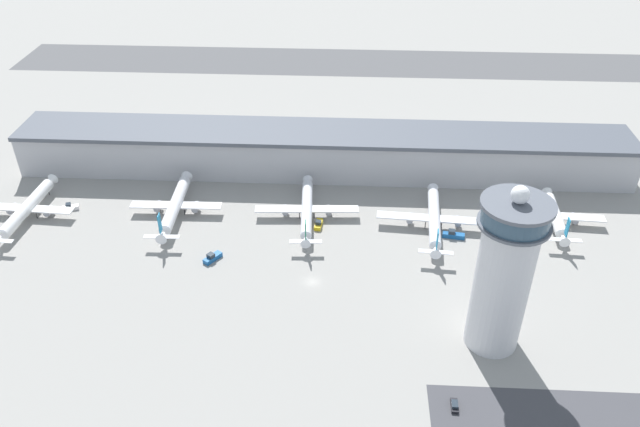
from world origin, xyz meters
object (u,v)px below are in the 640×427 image
service_truck_baggage (453,235)px  car_maroon_suv (454,405)px  airplane_gate_alpha (27,208)px  service_truck_fuel (212,258)px  service_truck_catering (70,207)px  control_tower (504,273)px  airplane_gate_delta (434,219)px  airplane_gate_bravo (175,205)px  airplane_gate_charlie (307,209)px  airplane_gate_echo (555,216)px  service_truck_water (319,224)px

service_truck_baggage → car_maroon_suv: service_truck_baggage is taller
airplane_gate_alpha → service_truck_fuel: (71.38, -20.96, -3.15)m
service_truck_catering → control_tower: bearing=-22.4°
airplane_gate_delta → service_truck_catering: 133.19m
service_truck_catering → service_truck_fuel: service_truck_fuel is taller
control_tower → airplane_gate_bravo: size_ratio=1.21×
airplane_gate_charlie → car_maroon_suv: size_ratio=9.41×
airplane_gate_echo → car_maroon_suv: (-45.31, -82.52, -3.32)m
service_truck_baggage → service_truck_water: size_ratio=1.21×
airplane_gate_alpha → service_truck_water: (105.34, 0.13, -3.20)m
service_truck_catering → car_maroon_suv: (130.81, -83.21, -0.32)m
airplane_gate_charlie → car_maroon_suv: airplane_gate_charlie is taller
service_truck_baggage → airplane_gate_charlie: bearing=170.2°
airplane_gate_delta → airplane_gate_echo: bearing=6.5°
car_maroon_suv → airplane_gate_bravo: bearing=138.0°
airplane_gate_delta → service_truck_water: airplane_gate_delta is taller
airplane_gate_alpha → airplane_gate_delta: (145.91, 0.68, 0.37)m
airplane_gate_delta → airplane_gate_charlie: bearing=174.6°
airplane_gate_charlie → service_truck_fuel: airplane_gate_charlie is taller
service_truck_baggage → service_truck_water: bearing=175.0°
airplane_gate_charlie → airplane_gate_echo: 88.17m
service_truck_water → airplane_gate_alpha: bearing=-179.9°
airplane_gate_delta → control_tower: bearing=-78.7°
airplane_gate_charlie → service_truck_baggage: bearing=-9.8°
airplane_gate_bravo → airplane_gate_alpha: bearing=-174.9°
control_tower → airplane_gate_alpha: (-156.60, 53.00, -20.16)m
airplane_gate_alpha → car_maroon_suv: size_ratio=9.44×
airplane_gate_delta → airplane_gate_echo: 43.38m
service_truck_catering → airplane_gate_alpha: bearing=-154.0°
service_truck_catering → service_truck_baggage: 139.84m
control_tower → service_truck_fuel: (-85.22, 32.04, -23.31)m
service_truck_water → airplane_gate_bravo: bearing=175.0°
airplane_gate_bravo → airplane_gate_delta: bearing=-2.5°
control_tower → car_maroon_suv: (-12.90, -23.93, -23.70)m
service_truck_fuel → airplane_gate_echo: bearing=12.7°
airplane_gate_echo → service_truck_baggage: bearing=-165.4°
service_truck_baggage → airplane_gate_alpha: bearing=178.5°
airplane_gate_bravo → airplane_gate_delta: airplane_gate_bravo is taller
airplane_gate_bravo → service_truck_catering: 40.31m
control_tower → airplane_gate_charlie: control_tower is taller
airplane_gate_charlie → airplane_gate_delta: 45.27m
airplane_gate_bravo → service_truck_baggage: size_ratio=5.41×
control_tower → service_truck_baggage: control_tower is taller
airplane_gate_delta → airplane_gate_echo: (43.09, 4.91, -0.59)m
service_truck_catering → airplane_gate_echo: bearing=-0.2°
airplane_gate_delta → service_truck_catering: (-133.02, 5.61, -3.59)m
service_truck_baggage → service_truck_water: 47.18m
airplane_gate_charlie → airplane_gate_echo: bearing=0.4°
service_truck_catering → service_truck_baggage: size_ratio=0.81×
airplane_gate_charlie → airplane_gate_delta: airplane_gate_delta is taller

